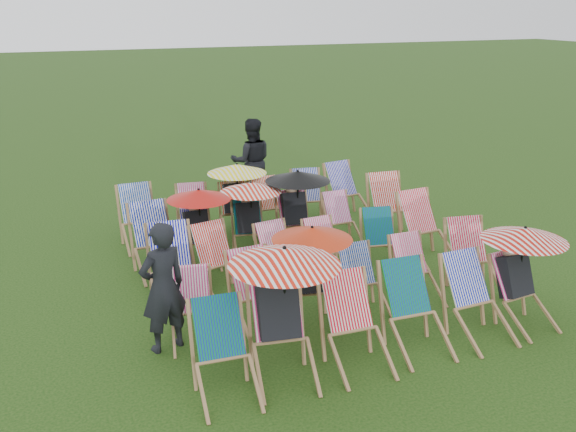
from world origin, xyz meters
name	(u,v)px	position (x,y,z in m)	size (l,w,h in m)	color
ground	(307,280)	(0.00, 0.00, 0.00)	(100.00, 100.00, 0.00)	black
deckchair_0	(225,355)	(-1.94, -2.31, 0.47)	(0.67, 0.90, 0.94)	olive
deckchair_1	(283,312)	(-1.25, -2.16, 0.75)	(1.20, 1.27, 1.42)	olive
deckchair_2	(356,326)	(-0.43, -2.30, 0.49)	(0.68, 0.93, 0.98)	olive
deckchair_3	(417,310)	(0.38, -2.24, 0.49)	(0.68, 0.93, 0.98)	olive
deckchair_4	(479,300)	(1.23, -2.27, 0.49)	(0.69, 0.93, 0.97)	olive
deckchair_5	(524,275)	(1.94, -2.19, 0.65)	(1.04, 1.11, 1.24)	olive
deckchair_6	(193,309)	(-1.96, -1.09, 0.41)	(0.68, 0.85, 0.83)	olive
deckchair_7	(259,294)	(-1.13, -1.09, 0.47)	(0.68, 0.91, 0.94)	olive
deckchair_8	(310,273)	(-0.45, -1.10, 0.64)	(1.02, 1.09, 1.21)	olive
deckchair_9	(364,281)	(0.29, -1.14, 0.41)	(0.57, 0.78, 0.83)	olive
deckchair_10	(417,270)	(1.12, -1.12, 0.42)	(0.56, 0.78, 0.84)	olive
deckchair_11	(474,258)	(2.01, -1.16, 0.48)	(0.78, 0.98, 0.96)	olive
deckchair_12	(173,266)	(-1.93, 0.09, 0.50)	(0.73, 0.97, 0.99)	olive
deckchair_13	(221,262)	(-1.27, 0.08, 0.46)	(0.77, 0.96, 0.93)	olive
deckchair_14	(282,257)	(-0.39, 0.01, 0.43)	(0.68, 0.86, 0.86)	olive
deckchair_15	(328,251)	(0.32, 0.00, 0.42)	(0.59, 0.80, 0.83)	olive
deckchair_16	(383,242)	(1.23, -0.01, 0.43)	(0.72, 0.89, 0.86)	olive
deckchair_17	(428,228)	(2.08, 0.07, 0.51)	(0.75, 0.99, 1.02)	olive
deckchair_18	(156,241)	(-1.96, 1.12, 0.50)	(0.72, 0.96, 1.00)	olive
deckchair_19	(199,226)	(-1.27, 1.22, 0.61)	(0.98, 1.02, 1.16)	olive
deckchair_20	(250,217)	(-0.42, 1.31, 0.61)	(0.98, 1.04, 1.16)	olive
deckchair_21	(297,208)	(0.39, 1.32, 0.67)	(1.06, 1.12, 1.26)	olive
deckchair_22	(343,220)	(1.17, 1.20, 0.41)	(0.55, 0.76, 0.81)	olive
deckchair_23	(392,207)	(2.11, 1.18, 0.52)	(0.78, 1.02, 1.03)	olive
deckchair_24	(140,218)	(-1.97, 2.34, 0.49)	(0.67, 0.92, 0.97)	olive
deckchair_25	(194,214)	(-1.07, 2.35, 0.44)	(0.70, 0.89, 0.88)	olive
deckchair_26	(236,198)	(-0.32, 2.33, 0.64)	(1.02, 1.09, 1.21)	olive
deckchair_27	(271,205)	(0.30, 2.28, 0.44)	(0.59, 0.82, 0.88)	olive
deckchair_28	(309,198)	(1.10, 2.41, 0.46)	(0.76, 0.94, 0.92)	olive
deckchair_29	(349,192)	(1.90, 2.39, 0.49)	(0.79, 1.00, 0.99)	olive
person_left	(163,287)	(-2.30, -1.14, 0.78)	(0.57, 0.37, 1.56)	black
person_rear	(251,161)	(0.51, 3.93, 0.85)	(0.83, 0.65, 1.71)	black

